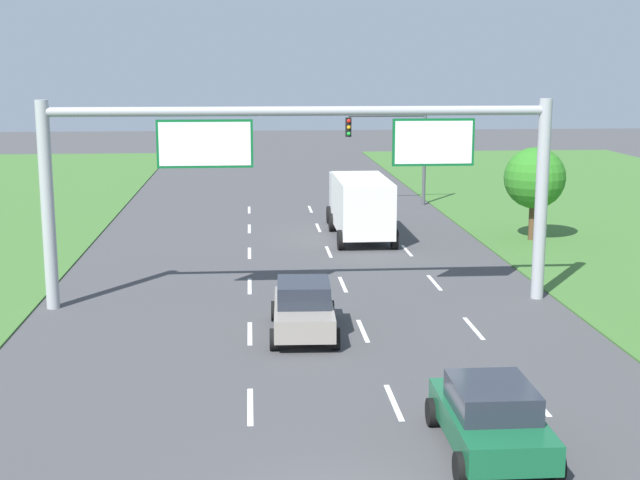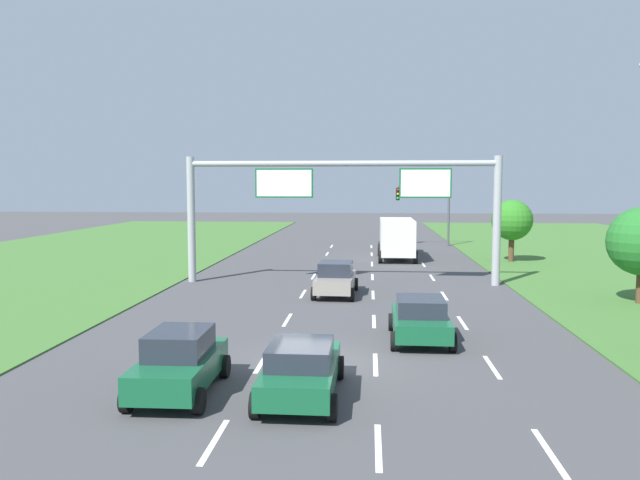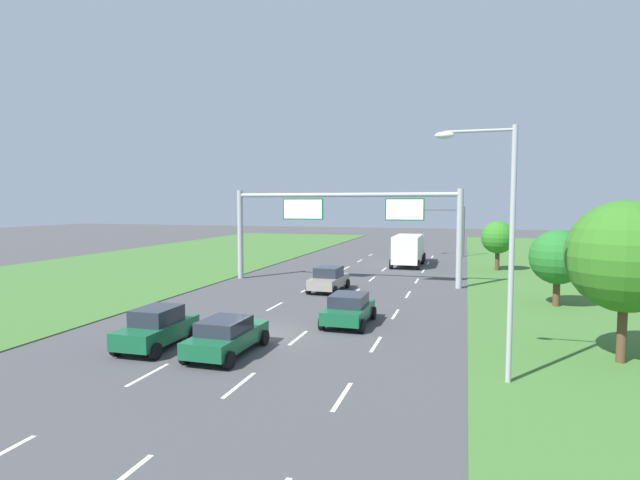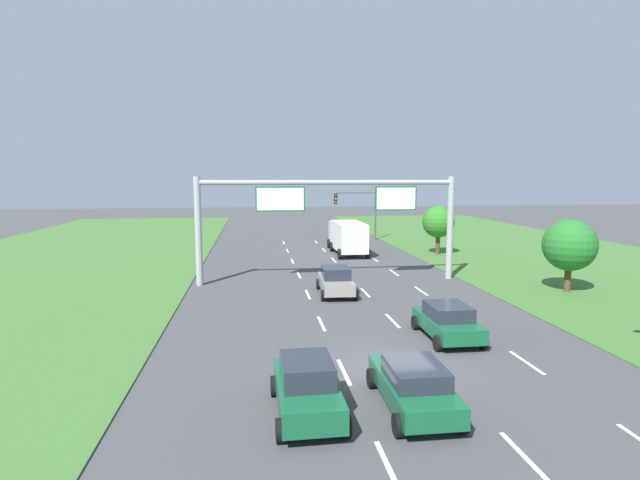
{
  "view_description": "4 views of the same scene",
  "coord_description": "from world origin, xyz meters",
  "px_view_note": "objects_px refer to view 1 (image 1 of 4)",
  "views": [
    {
      "loc": [
        -1.67,
        -14.38,
        8.07
      ],
      "look_at": [
        0.66,
        15.07,
        2.29
      ],
      "focal_mm": 50.0,
      "sensor_mm": 36.0,
      "label": 1
    },
    {
      "loc": [
        1.52,
        -18.68,
        5.49
      ],
      "look_at": [
        -1.03,
        13.69,
        2.57
      ],
      "focal_mm": 35.0,
      "sensor_mm": 36.0,
      "label": 2
    },
    {
      "loc": [
        8.85,
        -20.65,
        5.99
      ],
      "look_at": [
        -0.77,
        11.99,
        3.47
      ],
      "focal_mm": 28.0,
      "sensor_mm": 36.0,
      "label": 3
    },
    {
      "loc": [
        -4.86,
        -16.9,
        6.94
      ],
      "look_at": [
        -0.75,
        14.07,
        3.0
      ],
      "focal_mm": 28.0,
      "sensor_mm": 36.0,
      "label": 4
    }
  ],
  "objects_px": {
    "sign_gantry": "(302,163)",
    "roadside_tree_far": "(535,178)",
    "traffic_light_mast": "(392,140)",
    "car_near_red": "(491,416)",
    "car_mid_lane": "(304,308)",
    "box_truck": "(359,203)"
  },
  "relations": [
    {
      "from": "car_mid_lane",
      "to": "box_truck",
      "type": "xyz_separation_m",
      "value": [
        3.66,
        15.86,
        0.79
      ]
    },
    {
      "from": "car_near_red",
      "to": "roadside_tree_far",
      "type": "height_order",
      "value": "roadside_tree_far"
    },
    {
      "from": "box_truck",
      "to": "sign_gantry",
      "type": "relative_size",
      "value": 0.47
    },
    {
      "from": "car_mid_lane",
      "to": "sign_gantry",
      "type": "bearing_deg",
      "value": 89.11
    },
    {
      "from": "car_mid_lane",
      "to": "box_truck",
      "type": "distance_m",
      "value": 16.3
    },
    {
      "from": "sign_gantry",
      "to": "roadside_tree_far",
      "type": "bearing_deg",
      "value": 42.11
    },
    {
      "from": "sign_gantry",
      "to": "car_mid_lane",
      "type": "bearing_deg",
      "value": -93.12
    },
    {
      "from": "car_near_red",
      "to": "sign_gantry",
      "type": "bearing_deg",
      "value": 105.09
    },
    {
      "from": "sign_gantry",
      "to": "traffic_light_mast",
      "type": "distance_m",
      "value": 22.66
    },
    {
      "from": "sign_gantry",
      "to": "traffic_light_mast",
      "type": "relative_size",
      "value": 3.08
    },
    {
      "from": "box_truck",
      "to": "sign_gantry",
      "type": "distance_m",
      "value": 13.09
    },
    {
      "from": "car_mid_lane",
      "to": "box_truck",
      "type": "relative_size",
      "value": 0.53
    },
    {
      "from": "traffic_light_mast",
      "to": "roadside_tree_far",
      "type": "relative_size",
      "value": 1.27
    },
    {
      "from": "car_mid_lane",
      "to": "sign_gantry",
      "type": "xyz_separation_m",
      "value": [
        0.2,
        3.66,
        4.06
      ]
    },
    {
      "from": "roadside_tree_far",
      "to": "traffic_light_mast",
      "type": "bearing_deg",
      "value": 113.33
    },
    {
      "from": "car_near_red",
      "to": "roadside_tree_far",
      "type": "relative_size",
      "value": 0.91
    },
    {
      "from": "box_truck",
      "to": "roadside_tree_far",
      "type": "relative_size",
      "value": 1.83
    },
    {
      "from": "traffic_light_mast",
      "to": "roadside_tree_far",
      "type": "bearing_deg",
      "value": -66.67
    },
    {
      "from": "car_mid_lane",
      "to": "traffic_light_mast",
      "type": "relative_size",
      "value": 0.75
    },
    {
      "from": "traffic_light_mast",
      "to": "box_truck",
      "type": "bearing_deg",
      "value": -107.9
    },
    {
      "from": "car_mid_lane",
      "to": "traffic_light_mast",
      "type": "height_order",
      "value": "traffic_light_mast"
    },
    {
      "from": "box_truck",
      "to": "sign_gantry",
      "type": "height_order",
      "value": "sign_gantry"
    }
  ]
}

